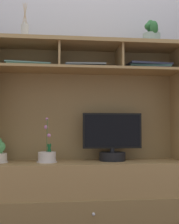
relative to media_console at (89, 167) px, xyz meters
name	(u,v)px	position (x,y,z in m)	size (l,w,h in m)	color
floor_plane	(90,221)	(0.00, -0.01, -0.42)	(6.00, 6.00, 0.02)	brown
back_wall	(86,52)	(0.00, 0.25, 0.99)	(6.00, 0.02, 2.80)	#AFAEB8
media_console	(89,167)	(0.00, 0.00, 0.00)	(1.59, 0.48, 1.41)	#9A7949
tv_monitor	(112,141)	(0.19, 0.01, 0.20)	(0.48, 0.21, 0.38)	black
potted_orchid	(47,156)	(-0.33, -0.04, 0.09)	(0.16, 0.16, 0.35)	beige
magazine_stack_left	(148,67)	(0.49, 0.01, 0.81)	(0.37, 0.26, 0.05)	#2A3E46
magazine_stack_centre	(27,65)	(-0.49, -0.06, 0.80)	(0.36, 0.23, 0.02)	#4F765B
magazine_stack_right	(86,67)	(-0.03, -0.03, 0.80)	(0.37, 0.25, 0.03)	navy
diffuser_bottle	(25,32)	(-0.52, -0.01, 1.07)	(0.06, 0.06, 0.30)	#B9B6AB
potted_succulent	(152,34)	(0.52, -0.02, 1.09)	(0.16, 0.17, 0.21)	gray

